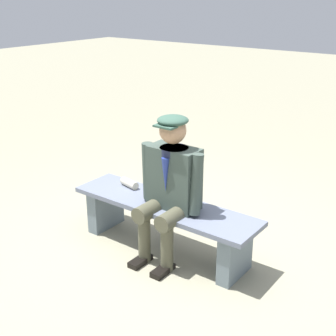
# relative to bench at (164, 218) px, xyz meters

# --- Properties ---
(ground_plane) EXTENTS (30.00, 30.00, 0.00)m
(ground_plane) POSITION_rel_bench_xyz_m (0.00, 0.00, -0.33)
(ground_plane) COLOR gray
(bench) EXTENTS (1.82, 0.47, 0.47)m
(bench) POSITION_rel_bench_xyz_m (0.00, 0.00, 0.00)
(bench) COLOR slate
(bench) RESTS_ON ground
(seated_man) EXTENTS (0.62, 0.57, 1.30)m
(seated_man) POSITION_rel_bench_xyz_m (-0.11, 0.06, 0.39)
(seated_man) COLOR #3B4941
(seated_man) RESTS_ON ground
(rolled_magazine) EXTENTS (0.21, 0.12, 0.08)m
(rolled_magazine) POSITION_rel_bench_xyz_m (0.50, -0.09, 0.18)
(rolled_magazine) COLOR beige
(rolled_magazine) RESTS_ON bench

